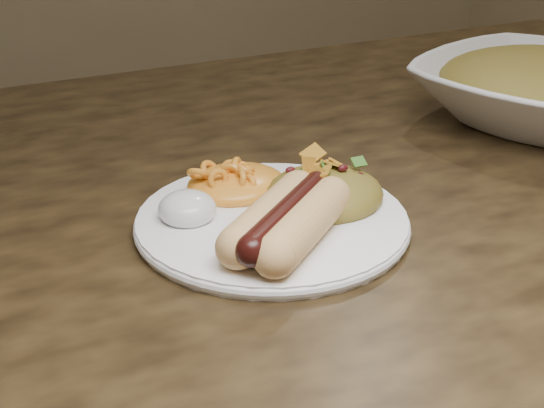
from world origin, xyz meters
name	(u,v)px	position (x,y,z in m)	size (l,w,h in m)	color
table	(221,306)	(0.00, 0.00, 0.66)	(1.60, 0.90, 0.75)	#443219
plate	(272,222)	(0.03, -0.04, 0.76)	(0.22, 0.22, 0.01)	white
hotdog	(287,219)	(0.02, -0.09, 0.78)	(0.11, 0.12, 0.03)	#DFC670
mac_and_cheese	(237,171)	(0.02, 0.01, 0.78)	(0.09, 0.08, 0.03)	gold
sour_cream	(187,202)	(-0.03, -0.02, 0.78)	(0.05, 0.05, 0.03)	white
taco_salad	(325,182)	(0.08, -0.04, 0.78)	(0.10, 0.09, 0.04)	#9E4116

